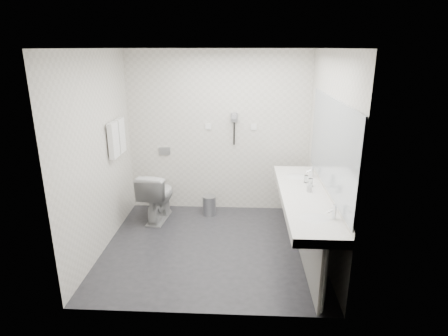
{
  "coord_description": "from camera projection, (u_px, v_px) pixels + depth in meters",
  "views": [
    {
      "loc": [
        0.38,
        -4.36,
        2.51
      ],
      "look_at": [
        0.15,
        0.15,
        1.05
      ],
      "focal_mm": 29.97,
      "sensor_mm": 36.0,
      "label": 1
    }
  ],
  "objects": [
    {
      "name": "vanity_panel",
      "position": [
        304.0,
        230.0,
        4.57
      ],
      "size": [
        0.03,
        2.15,
        0.75
      ],
      "primitive_type": "cube",
      "color": "gray",
      "rests_on": "floor"
    },
    {
      "name": "glass_left",
      "position": [
        311.0,
        182.0,
        4.67
      ],
      "size": [
        0.07,
        0.07,
        0.1
      ],
      "primitive_type": "cylinder",
      "rotation": [
        0.0,
        0.0,
        0.35
      ],
      "color": "silver",
      "rests_on": "vanity_counter"
    },
    {
      "name": "basin_near",
      "position": [
        314.0,
        219.0,
        3.82
      ],
      "size": [
        0.4,
        0.31,
        0.05
      ],
      "primitive_type": "ellipsoid",
      "color": "white",
      "rests_on": "vanity_counter"
    },
    {
      "name": "wall_front",
      "position": [
        199.0,
        196.0,
        3.31
      ],
      "size": [
        2.8,
        0.0,
        2.8
      ],
      "primitive_type": "plane",
      "rotation": [
        -1.57,
        0.0,
        0.0
      ],
      "color": "silver",
      "rests_on": "floor"
    },
    {
      "name": "faucet_near",
      "position": [
        334.0,
        212.0,
        3.78
      ],
      "size": [
        0.04,
        0.04,
        0.15
      ],
      "primitive_type": "cylinder",
      "color": "silver",
      "rests_on": "vanity_counter"
    },
    {
      "name": "pedal_bin",
      "position": [
        209.0,
        206.0,
        5.86
      ],
      "size": [
        0.25,
        0.25,
        0.29
      ],
      "primitive_type": "cylinder",
      "rotation": [
        0.0,
        0.0,
        0.21
      ],
      "color": "#B2B5BA",
      "rests_on": "floor"
    },
    {
      "name": "towel_near",
      "position": [
        114.0,
        140.0,
        4.98
      ],
      "size": [
        0.07,
        0.24,
        0.48
      ],
      "primitive_type": "cube",
      "color": "white",
      "rests_on": "towel_rail"
    },
    {
      "name": "toilet",
      "position": [
        157.0,
        196.0,
        5.64
      ],
      "size": [
        0.51,
        0.79,
        0.76
      ],
      "primitive_type": "imported",
      "rotation": [
        0.0,
        0.0,
        3.02
      ],
      "color": "white",
      "rests_on": "floor"
    },
    {
      "name": "dryer_barrel",
      "position": [
        234.0,
        116.0,
        5.59
      ],
      "size": [
        0.08,
        0.14,
        0.08
      ],
      "primitive_type": "cylinder",
      "rotation": [
        1.57,
        0.0,
        0.0
      ],
      "color": "gray",
      "rests_on": "dryer_cradle"
    },
    {
      "name": "towel_far",
      "position": [
        120.0,
        136.0,
        5.25
      ],
      "size": [
        0.07,
        0.24,
        0.48
      ],
      "primitive_type": "cube",
      "color": "white",
      "rests_on": "towel_rail"
    },
    {
      "name": "basin_far",
      "position": [
        297.0,
        177.0,
        5.05
      ],
      "size": [
        0.4,
        0.31,
        0.05
      ],
      "primitive_type": "ellipsoid",
      "color": "white",
      "rests_on": "vanity_counter"
    },
    {
      "name": "ceiling",
      "position": [
        210.0,
        48.0,
        4.17
      ],
      "size": [
        2.8,
        2.8,
        0.0
      ],
      "primitive_type": "plane",
      "rotation": [
        3.14,
        0.0,
        0.0
      ],
      "color": "white",
      "rests_on": "wall_back"
    },
    {
      "name": "vanity_post_far",
      "position": [
        295.0,
        198.0,
        5.56
      ],
      "size": [
        0.06,
        0.06,
        0.75
      ],
      "primitive_type": "cylinder",
      "color": "silver",
      "rests_on": "floor"
    },
    {
      "name": "wall_back",
      "position": [
        218.0,
        133.0,
        5.79
      ],
      "size": [
        2.8,
        0.0,
        2.8
      ],
      "primitive_type": "plane",
      "rotation": [
        1.57,
        0.0,
        0.0
      ],
      "color": "silver",
      "rests_on": "floor"
    },
    {
      "name": "flush_plate",
      "position": [
        165.0,
        151.0,
        5.9
      ],
      "size": [
        0.18,
        0.02,
        0.12
      ],
      "primitive_type": "cube",
      "color": "#B2B5BA",
      "rests_on": "wall_back"
    },
    {
      "name": "dryer_cradle",
      "position": [
        234.0,
        117.0,
        5.67
      ],
      "size": [
        0.1,
        0.04,
        0.14
      ],
      "primitive_type": "cube",
      "color": "gray",
      "rests_on": "wall_back"
    },
    {
      "name": "glass_right",
      "position": [
        306.0,
        179.0,
        4.8
      ],
      "size": [
        0.06,
        0.06,
        0.1
      ],
      "primitive_type": "cylinder",
      "rotation": [
        0.0,
        0.0,
        0.04
      ],
      "color": "silver",
      "rests_on": "vanity_counter"
    },
    {
      "name": "bin_lid",
      "position": [
        209.0,
        197.0,
        5.81
      ],
      "size": [
        0.21,
        0.21,
        0.02
      ],
      "primitive_type": "cylinder",
      "color": "#B2B5BA",
      "rests_on": "pedal_bin"
    },
    {
      "name": "wall_left",
      "position": [
        98.0,
        154.0,
        4.62
      ],
      "size": [
        0.0,
        2.6,
        2.6
      ],
      "primitive_type": "plane",
      "rotation": [
        1.57,
        0.0,
        1.57
      ],
      "color": "silver",
      "rests_on": "floor"
    },
    {
      "name": "faucet_far",
      "position": [
        312.0,
        171.0,
        5.01
      ],
      "size": [
        0.04,
        0.04,
        0.15
      ],
      "primitive_type": "cylinder",
      "color": "silver",
      "rests_on": "vanity_counter"
    },
    {
      "name": "switch_plate_b",
      "position": [
        254.0,
        127.0,
        5.72
      ],
      "size": [
        0.09,
        0.02,
        0.09
      ],
      "primitive_type": "cube",
      "color": "white",
      "rests_on": "wall_back"
    },
    {
      "name": "wall_right",
      "position": [
        327.0,
        158.0,
        4.48
      ],
      "size": [
        0.0,
        2.6,
        2.6
      ],
      "primitive_type": "plane",
      "rotation": [
        1.57,
        0.0,
        -1.57
      ],
      "color": "silver",
      "rests_on": "floor"
    },
    {
      "name": "soap_bottle_a",
      "position": [
        309.0,
        187.0,
        4.49
      ],
      "size": [
        0.06,
        0.06,
        0.12
      ],
      "primitive_type": "imported",
      "rotation": [
        0.0,
        0.0,
        0.02
      ],
      "color": "beige",
      "rests_on": "vanity_counter"
    },
    {
      "name": "dryer_cord",
      "position": [
        234.0,
        134.0,
        5.73
      ],
      "size": [
        0.02,
        0.02,
        0.35
      ],
      "primitive_type": "cylinder",
      "color": "black",
      "rests_on": "dryer_cradle"
    },
    {
      "name": "floor",
      "position": [
        212.0,
        247.0,
        4.93
      ],
      "size": [
        2.8,
        2.8,
        0.0
      ],
      "primitive_type": "plane",
      "color": "#27262B",
      "rests_on": "ground"
    },
    {
      "name": "vanity_counter",
      "position": [
        304.0,
        198.0,
        4.44
      ],
      "size": [
        0.55,
        2.2,
        0.1
      ],
      "primitive_type": "cube",
      "color": "white",
      "rests_on": "floor"
    },
    {
      "name": "towel_rail",
      "position": [
        115.0,
        122.0,
        5.05
      ],
      "size": [
        0.02,
        0.62,
        0.02
      ],
      "primitive_type": "cylinder",
      "rotation": [
        1.57,
        0.0,
        0.0
      ],
      "color": "silver",
      "rests_on": "wall_left"
    },
    {
      "name": "vanity_post_near",
      "position": [
        324.0,
        281.0,
        3.58
      ],
      "size": [
        0.06,
        0.06,
        0.75
      ],
      "primitive_type": "cylinder",
      "color": "silver",
      "rests_on": "floor"
    },
    {
      "name": "mirror",
      "position": [
        331.0,
        146.0,
        4.23
      ],
      "size": [
        0.02,
        2.2,
        1.05
      ],
      "primitive_type": "cube",
      "color": "#B2BCC6",
      "rests_on": "wall_right"
    },
    {
      "name": "switch_plate_a",
      "position": [
        208.0,
        127.0,
        5.75
      ],
      "size": [
        0.09,
        0.02,
        0.09
      ],
      "primitive_type": "cube",
      "color": "white",
      "rests_on": "wall_back"
    }
  ]
}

